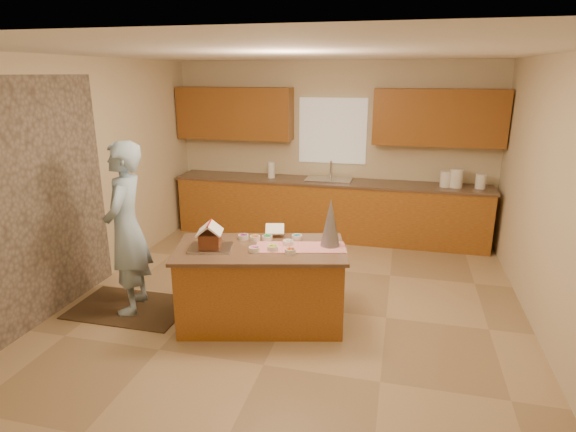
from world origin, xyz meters
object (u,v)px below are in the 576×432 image
object	(u,v)px
island_base	(261,287)
boy	(126,229)
tinsel_tree	(330,223)
gingerbread_house	(210,238)

from	to	relation	value
island_base	boy	distance (m)	1.55
tinsel_tree	boy	distance (m)	2.15
boy	gingerbread_house	xyz separation A→B (m)	(0.98, -0.09, 0.01)
tinsel_tree	boy	world-z (taller)	boy
gingerbread_house	boy	bearing A→B (deg)	175.06
tinsel_tree	gingerbread_house	world-z (taller)	tinsel_tree
island_base	gingerbread_house	xyz separation A→B (m)	(-0.47, -0.16, 0.55)
island_base	gingerbread_house	bearing A→B (deg)	-174.81
tinsel_tree	gingerbread_house	xyz separation A→B (m)	(-1.15, -0.37, -0.13)
island_base	tinsel_tree	world-z (taller)	tinsel_tree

